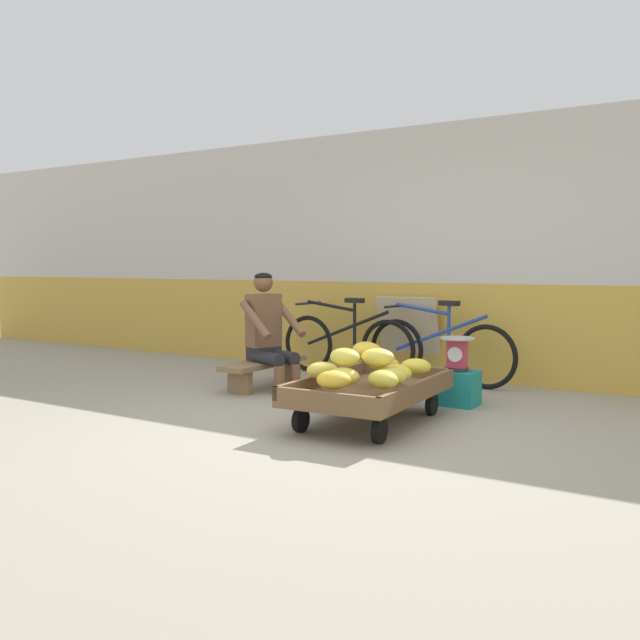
% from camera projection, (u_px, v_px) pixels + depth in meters
% --- Properties ---
extents(ground_plane, '(80.00, 80.00, 0.00)m').
position_uv_depth(ground_plane, '(325.00, 432.00, 4.96)').
color(ground_plane, gray).
extents(back_wall, '(16.00, 0.30, 2.70)m').
position_uv_depth(back_wall, '(462.00, 252.00, 7.21)').
color(back_wall, gold).
rests_on(back_wall, ground).
extents(banana_cart, '(0.89, 1.47, 0.36)m').
position_uv_depth(banana_cart, '(370.00, 392.00, 5.21)').
color(banana_cart, brown).
rests_on(banana_cart, ground).
extents(banana_pile, '(0.86, 1.13, 0.26)m').
position_uv_depth(banana_pile, '(369.00, 367.00, 5.01)').
color(banana_pile, gold).
rests_on(banana_pile, banana_cart).
extents(low_bench, '(0.31, 1.10, 0.27)m').
position_uv_depth(low_bench, '(264.00, 368.00, 6.73)').
color(low_bench, olive).
rests_on(low_bench, ground).
extents(vendor_seated, '(0.73, 0.61, 1.14)m').
position_uv_depth(vendor_seated, '(269.00, 331.00, 6.63)').
color(vendor_seated, brown).
rests_on(vendor_seated, ground).
extents(plastic_crate, '(0.36, 0.28, 0.30)m').
position_uv_depth(plastic_crate, '(457.00, 388.00, 5.90)').
color(plastic_crate, '#19847F').
rests_on(plastic_crate, ground).
extents(weighing_scale, '(0.30, 0.30, 0.29)m').
position_uv_depth(weighing_scale, '(457.00, 353.00, 5.87)').
color(weighing_scale, '#28282D').
rests_on(weighing_scale, plastic_crate).
extents(bicycle_near_left, '(1.66, 0.48, 0.86)m').
position_uv_depth(bicycle_near_left, '(346.00, 343.00, 7.48)').
color(bicycle_near_left, black).
rests_on(bicycle_near_left, ground).
extents(bicycle_far_left, '(1.66, 0.48, 0.86)m').
position_uv_depth(bicycle_far_left, '(439.00, 350.00, 6.94)').
color(bicycle_far_left, black).
rests_on(bicycle_far_left, ground).
extents(sign_board, '(0.70, 0.25, 0.88)m').
position_uv_depth(sign_board, '(409.00, 337.00, 7.40)').
color(sign_board, '#C6B289').
rests_on(sign_board, ground).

